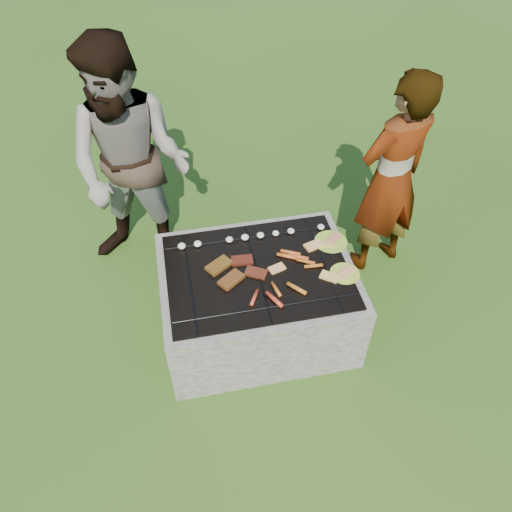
{
  "coord_description": "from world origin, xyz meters",
  "views": [
    {
      "loc": [
        -0.45,
        -2.19,
        3.05
      ],
      "look_at": [
        0.0,
        0.05,
        0.7
      ],
      "focal_mm": 35.0,
      "sensor_mm": 36.0,
      "label": 1
    }
  ],
  "objects_px": {
    "fire_pit": "(257,302)",
    "plate_far": "(331,242)",
    "bystander": "(132,167)",
    "plate_near": "(345,274)",
    "cook": "(391,179)"
  },
  "relations": [
    {
      "from": "cook",
      "to": "bystander",
      "type": "height_order",
      "value": "bystander"
    },
    {
      "from": "cook",
      "to": "bystander",
      "type": "relative_size",
      "value": 0.89
    },
    {
      "from": "fire_pit",
      "to": "cook",
      "type": "xyz_separation_m",
      "value": [
        1.1,
        0.5,
        0.55
      ]
    },
    {
      "from": "cook",
      "to": "plate_far",
      "type": "bearing_deg",
      "value": 14.48
    },
    {
      "from": "plate_near",
      "to": "bystander",
      "type": "distance_m",
      "value": 1.69
    },
    {
      "from": "fire_pit",
      "to": "cook",
      "type": "relative_size",
      "value": 0.78
    },
    {
      "from": "cook",
      "to": "bystander",
      "type": "xyz_separation_m",
      "value": [
        -1.84,
        0.38,
        0.1
      ]
    },
    {
      "from": "bystander",
      "to": "cook",
      "type": "bearing_deg",
      "value": 10.06
    },
    {
      "from": "fire_pit",
      "to": "cook",
      "type": "distance_m",
      "value": 1.33
    },
    {
      "from": "plate_far",
      "to": "bystander",
      "type": "height_order",
      "value": "bystander"
    },
    {
      "from": "fire_pit",
      "to": "bystander",
      "type": "height_order",
      "value": "bystander"
    },
    {
      "from": "plate_near",
      "to": "plate_far",
      "type": "bearing_deg",
      "value": 89.72
    },
    {
      "from": "cook",
      "to": "fire_pit",
      "type": "bearing_deg",
      "value": 7.36
    },
    {
      "from": "plate_near",
      "to": "bystander",
      "type": "relative_size",
      "value": 0.13
    },
    {
      "from": "fire_pit",
      "to": "plate_far",
      "type": "height_order",
      "value": "plate_far"
    }
  ]
}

